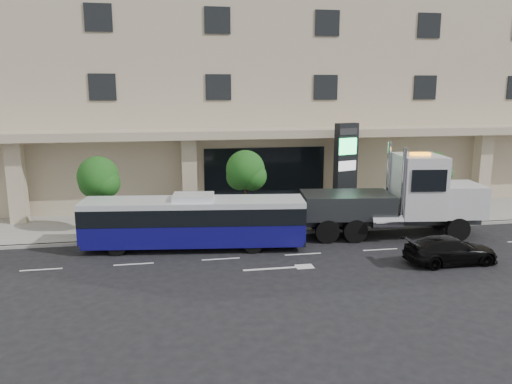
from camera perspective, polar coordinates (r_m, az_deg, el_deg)
ground at (r=25.84m, az=4.49°, el=-6.06°), size 120.00×120.00×0.00m
sidewalk at (r=30.49m, az=2.11°, el=-3.15°), size 120.00×6.00×0.15m
curb at (r=27.67m, az=3.44°, el=-4.69°), size 120.00×0.30×0.15m
convention_center at (r=39.81m, az=-1.09°, el=14.64°), size 60.00×17.60×20.00m
tree_left at (r=28.03m, az=-17.54°, el=1.37°), size 2.27×2.20×4.22m
tree_mid at (r=28.12m, az=-1.17°, el=2.24°), size 2.28×2.20×4.38m
tree_right at (r=32.02m, az=19.62°, el=2.30°), size 2.10×2.00×4.04m
city_bus at (r=25.08m, az=-7.11°, el=-3.30°), size 11.17×3.66×2.78m
tow_truck at (r=28.05m, az=16.09°, el=-0.74°), size 11.04×3.88×4.99m
black_sedan at (r=24.64m, az=21.35°, el=-6.20°), size 4.32×1.81×1.25m
signage_pylon at (r=30.35m, az=10.18°, el=2.41°), size 1.52×0.94×5.77m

